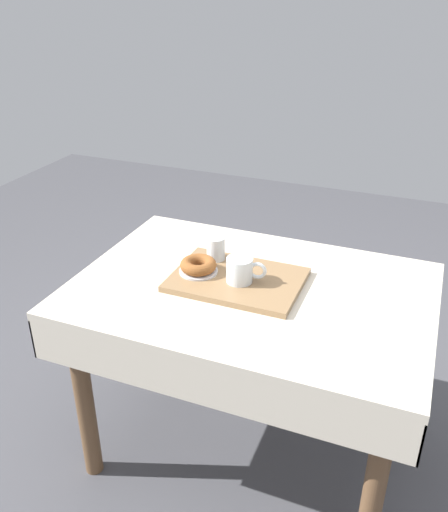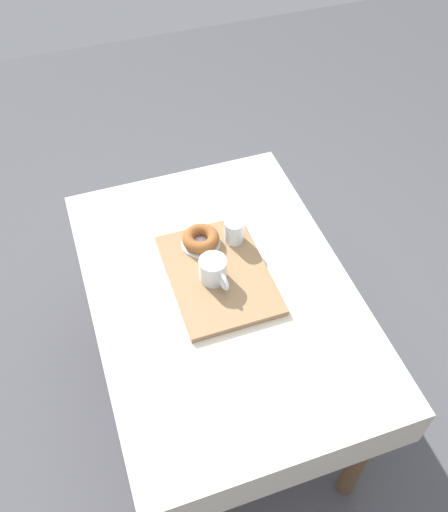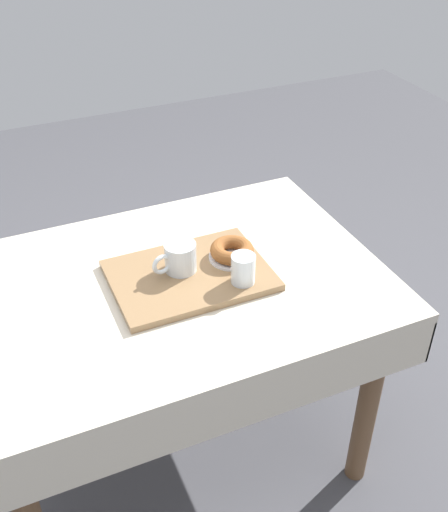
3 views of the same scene
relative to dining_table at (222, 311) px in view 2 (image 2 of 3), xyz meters
The scene contains 7 objects.
ground_plane 0.61m from the dining_table, ahead, with size 6.00×6.00×0.00m, color #47474C.
dining_table is the anchor object (origin of this frame).
serving_tray 0.14m from the dining_table, behind, with size 0.43×0.31×0.02m, color olive.
tea_mug_left 0.18m from the dining_table, 158.31° to the right, with size 0.13×0.09×0.08m.
water_glass_near 0.27m from the dining_table, 148.87° to the left, with size 0.07×0.07×0.08m.
donut_plate_left 0.24m from the dining_table, behind, with size 0.13×0.13×0.01m, color silver.
sugar_donut_left 0.25m from the dining_table, behind, with size 0.12×0.12×0.04m, color brown.
Camera 2 is at (1.02, -0.34, 2.14)m, focal length 39.34 mm.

